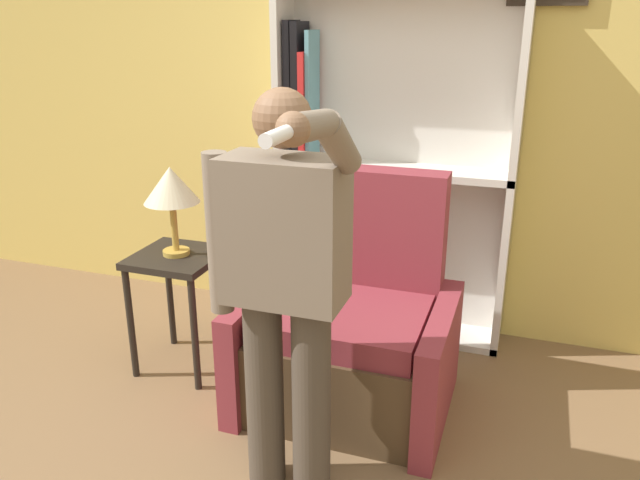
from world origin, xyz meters
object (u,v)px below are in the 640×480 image
Objects in this scene: bookcase at (370,174)px; side_table at (178,276)px; person_standing at (284,280)px; armchair at (350,333)px; table_lamp at (171,188)px.

bookcase reaches higher than side_table.
side_table is at bearing 141.98° from person_standing.
bookcase reaches higher than armchair.
person_standing is (-0.06, -0.69, 0.55)m from armchair.
bookcase is 1.25× the size of person_standing.
side_table is (-0.81, -0.80, -0.43)m from bookcase.
armchair is 1.14m from table_lamp.
table_lamp is at bearing -135.29° from bookcase.
table_lamp is at bearing -63.43° from side_table.
person_standing is 3.44× the size of table_lamp.
person_standing is at bearing -38.02° from side_table.
bookcase is 1.50m from person_standing.
bookcase is 1.78× the size of armchair.
person_standing is 2.45× the size of side_table.
armchair is 0.96m from side_table.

